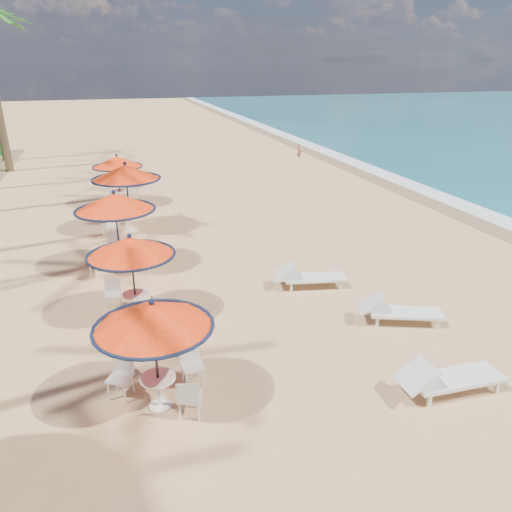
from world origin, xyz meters
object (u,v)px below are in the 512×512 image
(station_3, at_px, (125,179))
(station_0, at_px, (155,329))
(station_4, at_px, (118,166))
(lounger_mid, at_px, (397,310))
(lounger_far, at_px, (307,276))
(station_2, at_px, (115,212))
(lounger_near, at_px, (447,378))
(station_1, at_px, (131,254))

(station_3, bearing_deg, station_0, -90.43)
(station_4, bearing_deg, lounger_mid, -65.41)
(station_3, height_order, lounger_mid, station_3)
(station_0, relative_size, lounger_far, 1.07)
(station_2, bearing_deg, lounger_mid, -40.88)
(station_4, distance_m, lounger_near, 16.33)
(station_0, bearing_deg, station_1, 92.73)
(station_1, bearing_deg, station_0, -87.27)
(station_3, bearing_deg, station_1, -92.05)
(station_2, distance_m, station_3, 3.67)
(station_0, height_order, station_4, station_4)
(station_0, distance_m, lounger_far, 6.14)
(station_1, height_order, lounger_near, station_1)
(station_4, height_order, lounger_mid, station_4)
(station_0, height_order, station_2, station_2)
(station_1, height_order, lounger_mid, station_1)
(station_0, bearing_deg, station_3, 89.57)
(station_4, height_order, lounger_near, station_4)
(station_0, xyz_separation_m, station_4, (-0.04, 14.21, 0.10))
(station_1, bearing_deg, lounger_far, 5.11)
(lounger_mid, relative_size, lounger_far, 1.01)
(station_0, xyz_separation_m, lounger_far, (4.49, 3.98, -1.27))
(station_4, bearing_deg, station_0, -89.82)
(station_3, xyz_separation_m, lounger_near, (5.11, -11.68, -1.61))
(station_1, distance_m, station_4, 10.65)
(station_0, xyz_separation_m, station_1, (-0.17, 3.56, 0.06))
(station_2, xyz_separation_m, lounger_near, (5.59, -8.04, -1.44))
(station_2, xyz_separation_m, lounger_mid, (6.19, -5.35, -1.45))
(station_0, relative_size, station_4, 0.98)
(lounger_near, xyz_separation_m, lounger_far, (-0.69, 5.18, -0.02))
(station_0, xyz_separation_m, lounger_near, (5.19, -1.20, -1.25))
(station_3, relative_size, lounger_mid, 1.25)
(station_1, height_order, lounger_far, station_1)
(lounger_near, bearing_deg, station_2, 126.02)
(station_4, bearing_deg, lounger_far, -66.08)
(station_2, bearing_deg, station_1, -85.94)
(station_0, bearing_deg, lounger_near, -13.02)
(lounger_near, xyz_separation_m, lounger_mid, (0.59, 2.68, -0.02))
(station_4, relative_size, lounger_far, 1.09)
(station_2, relative_size, lounger_mid, 1.18)
(lounger_near, bearing_deg, lounger_mid, 78.69)
(station_1, bearing_deg, lounger_mid, -19.28)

